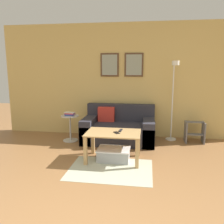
% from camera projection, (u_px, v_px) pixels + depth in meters
% --- Properties ---
extents(wall_back, '(5.60, 0.09, 2.55)m').
position_uv_depth(wall_back, '(122.00, 81.00, 5.40)').
color(wall_back, '#D6B76B').
rests_on(wall_back, ground_plane).
extents(area_rug, '(1.30, 0.97, 0.01)m').
position_uv_depth(area_rug, '(110.00, 169.00, 3.72)').
color(area_rug, '#B2B79E').
rests_on(area_rug, ground_plane).
extents(couch, '(1.51, 0.91, 0.77)m').
position_uv_depth(couch, '(119.00, 129.00, 5.13)').
color(couch, '#2D2D38').
rests_on(couch, ground_plane).
extents(coffee_table, '(0.91, 0.61, 0.50)m').
position_uv_depth(coffee_table, '(113.00, 138.00, 4.02)').
color(coffee_table, tan).
rests_on(coffee_table, ground_plane).
extents(storage_bin, '(0.56, 0.40, 0.21)m').
position_uv_depth(storage_bin, '(114.00, 154.00, 4.08)').
color(storage_bin, '#9EA3A8').
rests_on(storage_bin, ground_plane).
extents(floor_lamp, '(0.23, 0.45, 1.71)m').
position_uv_depth(floor_lamp, '(173.00, 94.00, 4.96)').
color(floor_lamp, white).
rests_on(floor_lamp, ground_plane).
extents(side_table, '(0.38, 0.38, 0.56)m').
position_uv_depth(side_table, '(70.00, 126.00, 5.13)').
color(side_table, silver).
rests_on(side_table, ground_plane).
extents(book_stack, '(0.23, 0.18, 0.07)m').
position_uv_depth(book_stack, '(70.00, 114.00, 5.09)').
color(book_stack, '#335199').
rests_on(book_stack, side_table).
extents(remote_control, '(0.06, 0.15, 0.02)m').
position_uv_depth(remote_control, '(121.00, 130.00, 4.08)').
color(remote_control, '#232328').
rests_on(remote_control, coffee_table).
extents(cell_phone, '(0.13, 0.15, 0.01)m').
position_uv_depth(cell_phone, '(117.00, 133.00, 3.96)').
color(cell_phone, black).
rests_on(cell_phone, coffee_table).
extents(step_stool, '(0.40, 0.29, 0.44)m').
position_uv_depth(step_stool, '(195.00, 131.00, 5.04)').
color(step_stool, slate).
rests_on(step_stool, ground_plane).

